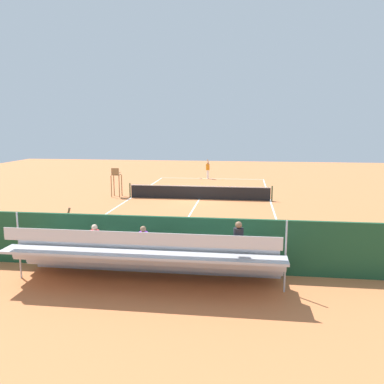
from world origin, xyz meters
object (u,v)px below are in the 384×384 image
at_px(bleacher_stand, 149,257).
at_px(equipment_bag, 150,258).
at_px(tennis_ball_far, 222,180).
at_px(tennis_net, 199,192).
at_px(line_judge, 66,230).
at_px(tennis_racket, 204,179).
at_px(umpire_chair, 116,179).
at_px(courtside_bench, 202,250).
at_px(tennis_player, 208,168).
at_px(tennis_ball_near, 202,184).

height_order(bleacher_stand, equipment_bag, bleacher_stand).
xyz_separation_m(bleacher_stand, tennis_ball_far, (-1.02, -25.26, -0.89)).
distance_m(tennis_net, bleacher_stand, 15.32).
distance_m(tennis_net, line_judge, 13.45).
bearing_deg(equipment_bag, line_judge, -9.08).
distance_m(bleacher_stand, tennis_racket, 26.04).
bearing_deg(tennis_ball_far, umpire_chair, 53.14).
bearing_deg(tennis_racket, line_judge, 82.15).
bearing_deg(umpire_chair, tennis_racket, -117.29).
distance_m(tennis_net, tennis_racket, 10.73).
height_order(courtside_bench, tennis_player, tennis_player).
distance_m(tennis_racket, tennis_ball_far, 2.03).
xyz_separation_m(tennis_net, umpire_chair, (6.20, -0.23, 0.81)).
xyz_separation_m(umpire_chair, tennis_racket, (-5.40, -10.46, -1.30)).
bearing_deg(tennis_net, tennis_player, -87.82).
height_order(tennis_net, courtside_bench, tennis_net).
relative_size(umpire_chair, line_judge, 1.11).
xyz_separation_m(courtside_bench, equipment_bag, (2.00, 0.13, -0.38)).
xyz_separation_m(bleacher_stand, line_judge, (4.10, -2.50, 0.10)).
height_order(tennis_player, tennis_racket, tennis_player).
bearing_deg(equipment_bag, umpire_chair, -66.89).
distance_m(equipment_bag, tennis_player, 24.36).
bearing_deg(tennis_net, tennis_ball_near, -85.40).
height_order(umpire_chair, tennis_player, umpire_chair).
distance_m(tennis_racket, tennis_ball_near, 3.35).
xyz_separation_m(umpire_chair, courtside_bench, (-7.81, 13.50, -0.76)).
bearing_deg(tennis_ball_near, tennis_net, 94.60).
relative_size(tennis_net, line_judge, 5.35).
relative_size(tennis_net, courtside_bench, 5.72).
height_order(bleacher_stand, line_judge, bleacher_stand).
distance_m(tennis_net, tennis_ball_near, 7.39).
bearing_deg(bleacher_stand, tennis_ball_far, -92.32).
xyz_separation_m(tennis_net, tennis_player, (0.42, -10.94, 0.51)).
bearing_deg(umpire_chair, line_judge, 99.39).
bearing_deg(umpire_chair, bleacher_stand, 111.92).
bearing_deg(line_judge, tennis_racket, -97.85).
height_order(umpire_chair, tennis_ball_far, umpire_chair).
bearing_deg(umpire_chair, tennis_player, -118.37).
bearing_deg(equipment_bag, tennis_player, -89.92).
relative_size(bleacher_stand, umpire_chair, 4.23).
bearing_deg(umpire_chair, tennis_net, 177.85).
bearing_deg(tennis_ball_near, umpire_chair, 51.76).
xyz_separation_m(tennis_net, courtside_bench, (-1.61, 13.27, 0.06)).
relative_size(tennis_net, equipment_bag, 11.44).
bearing_deg(line_judge, tennis_ball_near, -99.71).
height_order(tennis_net, equipment_bag, tennis_net).
bearing_deg(courtside_bench, tennis_player, -85.21).
bearing_deg(courtside_bench, tennis_ball_near, -83.90).
relative_size(courtside_bench, tennis_ball_far, 27.27).
distance_m(tennis_net, equipment_bag, 13.41).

